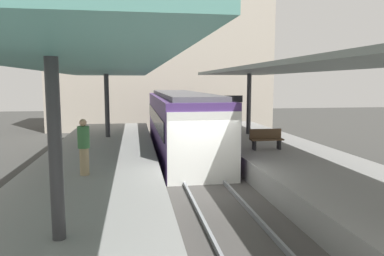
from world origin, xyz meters
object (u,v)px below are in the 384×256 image
Objects in this scene: commuter_train at (181,122)px; platform_sign at (233,108)px; passenger_near_bench at (84,146)px; platform_bench at (266,138)px.

commuter_train is 3.32m from platform_sign.
platform_sign is 8.12m from passenger_near_bench.
platform_sign reaches higher than passenger_near_bench.
platform_sign is at bearing 40.79° from passenger_near_bench.
passenger_near_bench is (-7.03, -3.25, 0.43)m from platform_bench.
commuter_train is at bearing 125.12° from platform_bench.
platform_bench is at bearing -66.10° from platform_sign.
platform_sign is 1.28× the size of passenger_near_bench.
commuter_train reaches higher than platform_sign.
commuter_train is 7.61× the size of passenger_near_bench.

